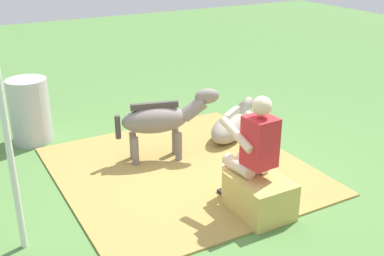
# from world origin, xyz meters

# --- Properties ---
(ground_plane) EXTENTS (24.00, 24.00, 0.00)m
(ground_plane) POSITION_xyz_m (0.00, 0.00, 0.00)
(ground_plane) COLOR #568442
(hay_patch) EXTENTS (3.04, 2.92, 0.02)m
(hay_patch) POSITION_xyz_m (0.28, 0.17, 0.01)
(hay_patch) COLOR #AD8C47
(hay_patch) RESTS_ON ground
(hay_bale) EXTENTS (0.65, 0.52, 0.41)m
(hay_bale) POSITION_xyz_m (-0.96, -0.09, 0.20)
(hay_bale) COLOR tan
(hay_bale) RESTS_ON ground
(person_seated) EXTENTS (0.68, 0.44, 1.29)m
(person_seated) POSITION_xyz_m (-0.80, -0.08, 0.70)
(person_seated) COLOR beige
(person_seated) RESTS_ON ground
(pony_standing) EXTENTS (0.56, 1.32, 0.92)m
(pony_standing) POSITION_xyz_m (0.69, 0.23, 0.56)
(pony_standing) COLOR slate
(pony_standing) RESTS_ON ground
(pony_lying) EXTENTS (0.98, 1.26, 0.42)m
(pony_lying) POSITION_xyz_m (0.86, -0.95, 0.19)
(pony_lying) COLOR gray
(pony_lying) RESTS_ON ground
(water_barrel) EXTENTS (0.55, 0.55, 0.91)m
(water_barrel) POSITION_xyz_m (2.13, 1.58, 0.46)
(water_barrel) COLOR #B2B2B7
(water_barrel) RESTS_ON ground
(tent_pole_left) EXTENTS (0.06, 0.06, 2.47)m
(tent_pole_left) POSITION_xyz_m (-0.35, 2.20, 1.23)
(tent_pole_left) COLOR silver
(tent_pole_left) RESTS_ON ground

